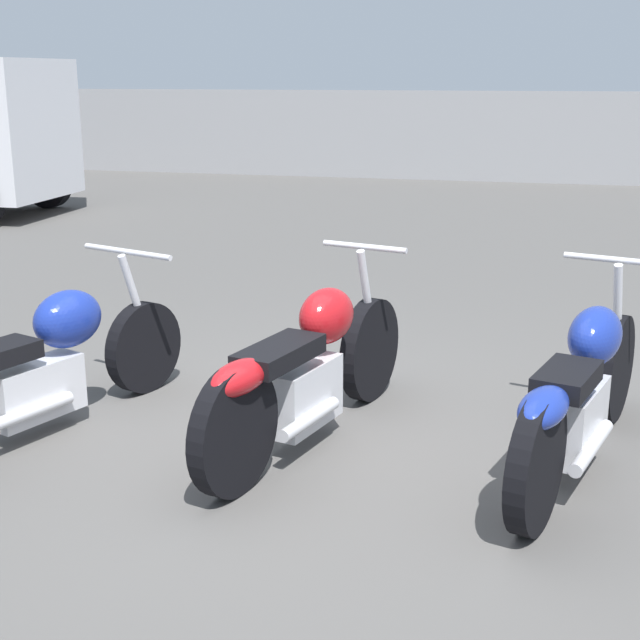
# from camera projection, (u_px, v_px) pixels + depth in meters

# --- Properties ---
(ground_plane) EXTENTS (60.00, 60.00, 0.00)m
(ground_plane) POSITION_uv_depth(u_px,v_px,m) (300.00, 455.00, 4.87)
(ground_plane) COLOR #514F4C
(fence_back) EXTENTS (40.00, 0.04, 1.69)m
(fence_back) POSITION_uv_depth(u_px,v_px,m) (486.00, 137.00, 16.89)
(fence_back) COLOR gray
(fence_back) RESTS_ON ground_plane
(motorcycle_slot_0) EXTENTS (0.98, 2.10, 0.96)m
(motorcycle_slot_0) POSITION_uv_depth(u_px,v_px,m) (39.00, 365.00, 5.07)
(motorcycle_slot_0) COLOR black
(motorcycle_slot_0) RESTS_ON ground_plane
(motorcycle_slot_1) EXTENTS (0.77, 2.13, 1.02)m
(motorcycle_slot_1) POSITION_uv_depth(u_px,v_px,m) (307.00, 370.00, 4.92)
(motorcycle_slot_1) COLOR black
(motorcycle_slot_1) RESTS_ON ground_plane
(motorcycle_slot_2) EXTENTS (0.85, 2.16, 1.01)m
(motorcycle_slot_2) POSITION_uv_depth(u_px,v_px,m) (580.00, 394.00, 4.57)
(motorcycle_slot_2) COLOR black
(motorcycle_slot_2) RESTS_ON ground_plane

